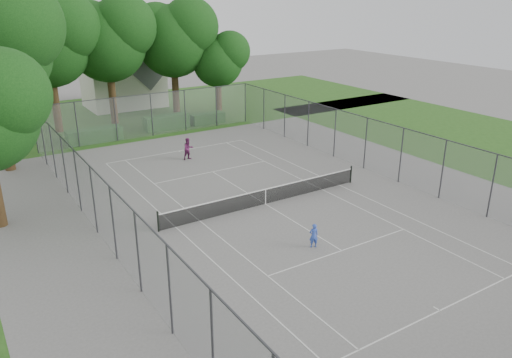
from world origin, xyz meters
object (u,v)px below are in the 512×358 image
tennis_net (266,196)px  girl_player (314,235)px  woman_player (188,149)px  house (122,70)px

tennis_net → girl_player: size_ratio=10.84×
girl_player → woman_player: woman_player is taller
tennis_net → girl_player: bearing=-99.2°
house → woman_player: house is taller
house → tennis_net: bearing=-93.5°
tennis_net → woman_player: size_ratio=8.15×
tennis_net → woman_player: bearing=91.2°
tennis_net → house: bearing=86.5°
tennis_net → house: house is taller
girl_player → woman_player: 15.06m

